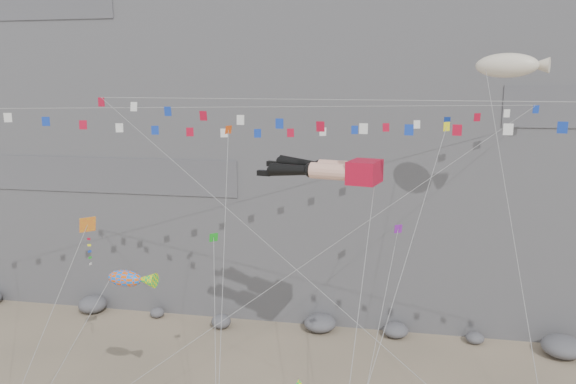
{
  "coord_description": "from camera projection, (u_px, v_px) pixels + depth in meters",
  "views": [
    {
      "loc": [
        5.37,
        -25.14,
        19.6
      ],
      "look_at": [
        -1.11,
        9.0,
        12.89
      ],
      "focal_mm": 35.0,
      "sensor_mm": 36.0,
      "label": 1
    }
  ],
  "objects": [
    {
      "name": "legs_kite",
      "position": [
        331.0,
        170.0,
        31.57
      ],
      "size": [
        7.29,
        16.2,
        20.25
      ],
      "rotation": [
        0.0,
        0.0,
        -0.24
      ],
      "color": "#B50B26",
      "rests_on": "ground"
    },
    {
      "name": "small_kite_b",
      "position": [
        397.0,
        234.0,
        31.67
      ],
      "size": [
        2.89,
        11.44,
        15.92
      ],
      "color": "purple",
      "rests_on": "ground"
    },
    {
      "name": "harlequin_kite",
      "position": [
        87.0,
        225.0,
        33.72
      ],
      "size": [
        2.59,
        10.0,
        14.39
      ],
      "color": "red",
      "rests_on": "ground"
    },
    {
      "name": "flag_banner_upper",
      "position": [
        274.0,
        107.0,
        35.81
      ],
      "size": [
        34.33,
        19.56,
        25.3
      ],
      "color": "#B50B26",
      "rests_on": "ground"
    },
    {
      "name": "small_kite_a",
      "position": [
        228.0,
        137.0,
        32.95
      ],
      "size": [
        3.43,
        13.43,
        21.39
      ],
      "color": "#EC4E13",
      "rests_on": "ground"
    },
    {
      "name": "small_kite_c",
      "position": [
        214.0,
        242.0,
        30.12
      ],
      "size": [
        3.48,
        9.6,
        14.79
      ],
      "color": "green",
      "rests_on": "ground"
    },
    {
      "name": "cliff",
      "position": [
        343.0,
        28.0,
        55.08
      ],
      "size": [
        80.0,
        28.0,
        50.0
      ],
      "primitive_type": "cube",
      "color": "slate",
      "rests_on": "ground"
    },
    {
      "name": "flag_banner_lower",
      "position": [
        387.0,
        101.0,
        28.43
      ],
      "size": [
        34.6,
        7.86,
        21.65
      ],
      "color": "#B50B26",
      "rests_on": "ground"
    },
    {
      "name": "fish_windsock",
      "position": [
        125.0,
        279.0,
        30.54
      ],
      "size": [
        6.48,
        6.29,
        11.71
      ],
      "color": "#F6580C",
      "rests_on": "ground"
    },
    {
      "name": "small_kite_d",
      "position": [
        444.0,
        134.0,
        31.1
      ],
      "size": [
        6.21,
        13.67,
        22.28
      ],
      "color": "#FFF815",
      "rests_on": "ground"
    },
    {
      "name": "talus_boulders",
      "position": [
        320.0,
        323.0,
        45.23
      ],
      "size": [
        60.0,
        3.0,
        1.2
      ],
      "primitive_type": null,
      "color": "slate",
      "rests_on": "ground"
    },
    {
      "name": "blimp_windsock",
      "position": [
        507.0,
        66.0,
        32.77
      ],
      "size": [
        4.55,
        14.81,
        24.59
      ],
      "color": "beige",
      "rests_on": "ground"
    }
  ]
}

